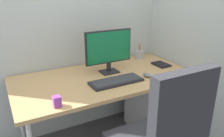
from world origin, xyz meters
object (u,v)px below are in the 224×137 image
Objects in this scene: monitor at (109,49)px; notebook at (161,64)px; filing_cabinet at (154,103)px; desk_clamp_accessory at (57,101)px; mouse at (148,75)px; pen_holder at (139,55)px; keyboard at (116,81)px.

notebook is (0.58, -0.09, -0.22)m from monitor.
filing_cabinet is 1.34× the size of monitor.
desk_clamp_accessory reaches higher than notebook.
filing_cabinet is at bearing 21.79° from mouse.
pen_holder is (0.51, 0.22, -0.19)m from monitor.
keyboard reaches higher than notebook.
mouse reaches higher than filing_cabinet.
pen_holder is at bearing 39.88° from keyboard.
desk_clamp_accessory is (-0.56, -0.17, 0.03)m from keyboard.
monitor is 2.59× the size of notebook.
mouse is at bearing 9.20° from desk_clamp_accessory.
keyboard is 0.32m from mouse.
mouse reaches higher than keyboard.
pen_holder is 1.30m from desk_clamp_accessory.
keyboard is (-0.06, -0.26, -0.22)m from monitor.
keyboard is 0.75m from pen_holder.
notebook is 1.24m from desk_clamp_accessory.
mouse reaches higher than notebook.
mouse is at bearing -149.95° from notebook.
pen_holder reaches higher than keyboard.
desk_clamp_accessory is at bearing -150.41° from pen_holder.
notebook is at bearing -78.27° from pen_holder.
desk_clamp_accessory is (-1.13, -0.31, 0.46)m from filing_cabinet.
keyboard is at bearing -166.10° from notebook.
desk_clamp_accessory is (-0.88, -0.14, 0.02)m from mouse.
notebook is 2.39× the size of desk_clamp_accessory.
filing_cabinet is 1.25m from desk_clamp_accessory.
monitor reaches higher than desk_clamp_accessory.
keyboard is at bearing 163.09° from mouse.
monitor reaches higher than mouse.
monitor is at bearing 119.46° from mouse.
mouse is (0.31, -0.02, 0.01)m from keyboard.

